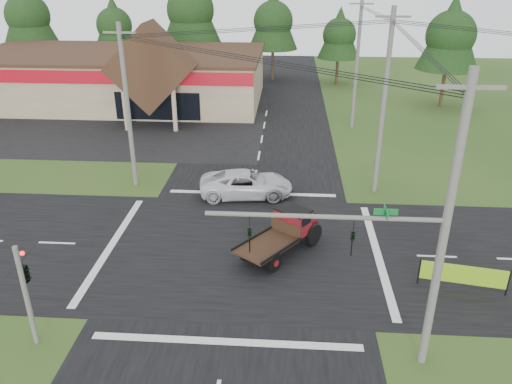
{
  "coord_description": "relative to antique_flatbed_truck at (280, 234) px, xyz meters",
  "views": [
    {
      "loc": [
        2.22,
        -22.35,
        13.71
      ],
      "look_at": [
        0.55,
        2.53,
        2.2
      ],
      "focal_mm": 35.0,
      "sensor_mm": 36.0,
      "label": 1
    }
  ],
  "objects": [
    {
      "name": "tree_row_b",
      "position": [
        -21.97,
        42.13,
        5.62
      ],
      "size": [
        5.6,
        5.6,
        10.1
      ],
      "color": "#332316",
      "rests_on": "ground"
    },
    {
      "name": "white_pickup",
      "position": [
        -2.33,
        6.87,
        -0.27
      ],
      "size": [
        6.14,
        3.32,
        1.64
      ],
      "primitive_type": "imported",
      "rotation": [
        0.0,
        0.0,
        1.68
      ],
      "color": "silver",
      "rests_on": "ground"
    },
    {
      "name": "road_ew",
      "position": [
        -1.97,
        0.13,
        -1.07
      ],
      "size": [
        120.0,
        12.0,
        0.02
      ],
      "primitive_type": "cube",
      "color": "black",
      "rests_on": "ground"
    },
    {
      "name": "utility_pole_nw",
      "position": [
        -9.97,
        8.13,
        4.3
      ],
      "size": [
        2.0,
        0.3,
        10.5
      ],
      "color": "#595651",
      "rests_on": "ground"
    },
    {
      "name": "tree_row_e",
      "position": [
        6.03,
        40.13,
        4.95
      ],
      "size": [
        5.04,
        5.04,
        9.09
      ],
      "color": "#332316",
      "rests_on": "ground"
    },
    {
      "name": "cvs_building",
      "position": [
        -17.67,
        29.7,
        1.69
      ],
      "size": [
        30.4,
        18.2,
        9.19
      ],
      "color": "gray",
      "rests_on": "ground"
    },
    {
      "name": "road_ns",
      "position": [
        -1.97,
        0.13,
        -1.07
      ],
      "size": [
        12.0,
        120.0,
        0.02
      ],
      "primitive_type": "cube",
      "color": "black",
      "rests_on": "ground"
    },
    {
      "name": "traffic_signal_mast",
      "position": [
        3.85,
        -7.37,
        3.34
      ],
      "size": [
        8.12,
        0.24,
        7.0
      ],
      "color": "#595651",
      "rests_on": "ground"
    },
    {
      "name": "tree_side_ne",
      "position": [
        16.03,
        30.13,
        6.29
      ],
      "size": [
        6.16,
        6.16,
        11.11
      ],
      "color": "#332316",
      "rests_on": "ground"
    },
    {
      "name": "utility_pole_ne",
      "position": [
        6.03,
        8.13,
        4.81
      ],
      "size": [
        2.0,
        0.3,
        11.5
      ],
      "color": "#595651",
      "rests_on": "ground"
    },
    {
      "name": "parking_apron",
      "position": [
        -15.97,
        19.13,
        -1.07
      ],
      "size": [
        28.0,
        14.0,
        0.02
      ],
      "primitive_type": "cube",
      "color": "black",
      "rests_on": "ground"
    },
    {
      "name": "tree_row_a",
      "position": [
        -31.97,
        40.13,
        6.96
      ],
      "size": [
        6.72,
        6.72,
        12.12
      ],
      "color": "#332316",
      "rests_on": "ground"
    },
    {
      "name": "tree_row_d",
      "position": [
        -1.97,
        42.13,
        6.29
      ],
      "size": [
        6.16,
        6.16,
        11.11
      ],
      "color": "#332316",
      "rests_on": "ground"
    },
    {
      "name": "ground",
      "position": [
        -1.97,
        0.13,
        -1.08
      ],
      "size": [
        120.0,
        120.0,
        0.0
      ],
      "primitive_type": "plane",
      "color": "#2A4C1B",
      "rests_on": "ground"
    },
    {
      "name": "tree_row_c",
      "position": [
        -11.97,
        41.13,
        7.64
      ],
      "size": [
        7.28,
        7.28,
        13.13
      ],
      "color": "#332316",
      "rests_on": "ground"
    },
    {
      "name": "antique_flatbed_truck",
      "position": [
        0.0,
        0.0,
        0.0
      ],
      "size": [
        4.71,
        5.33,
        2.17
      ],
      "primitive_type": null,
      "rotation": [
        0.0,
        0.0,
        -0.65
      ],
      "color": "#500C0B",
      "rests_on": "ground"
    },
    {
      "name": "utility_pole_nr",
      "position": [
        5.53,
        -7.37,
        4.55
      ],
      "size": [
        2.0,
        0.3,
        11.0
      ],
      "color": "#595651",
      "rests_on": "ground"
    },
    {
      "name": "traffic_signal_corner",
      "position": [
        -9.47,
        -7.19,
        2.44
      ],
      "size": [
        0.53,
        2.48,
        4.4
      ],
      "color": "#595651",
      "rests_on": "ground"
    },
    {
      "name": "utility_pole_n",
      "position": [
        6.03,
        22.13,
        4.66
      ],
      "size": [
        2.0,
        0.3,
        11.2
      ],
      "color": "#595651",
      "rests_on": "ground"
    },
    {
      "name": "roadside_banner",
      "position": [
        8.38,
        -2.65,
        -0.42
      ],
      "size": [
        3.87,
        0.82,
        1.34
      ],
      "primitive_type": null,
      "rotation": [
        0.0,
        0.0,
        -0.18
      ],
      "color": "#79AD17",
      "rests_on": "ground"
    }
  ]
}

